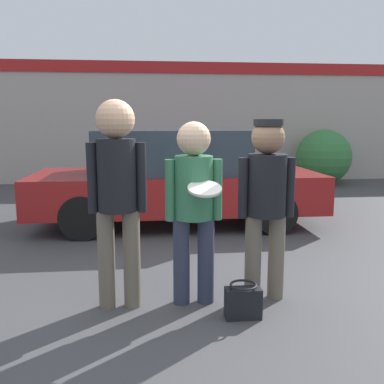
% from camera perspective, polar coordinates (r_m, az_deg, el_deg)
% --- Properties ---
extents(ground_plane, '(56.00, 56.00, 0.00)m').
position_cam_1_polar(ground_plane, '(4.10, 1.94, -14.04)').
color(ground_plane, '#3F3F42').
extents(storefront_building, '(24.00, 0.22, 3.19)m').
position_cam_1_polar(storefront_building, '(11.72, -3.58, 9.32)').
color(storefront_building, '#B2A89E').
rests_on(storefront_building, ground).
extents(person_left, '(0.50, 0.33, 1.81)m').
position_cam_1_polar(person_left, '(3.70, -9.96, 0.89)').
color(person_left, '#665B4C').
rests_on(person_left, ground).
extents(person_middle_with_frisbee, '(0.50, 0.55, 1.63)m').
position_cam_1_polar(person_middle_with_frisbee, '(3.75, 0.25, -0.88)').
color(person_middle_with_frisbee, '#2D3347').
rests_on(person_middle_with_frisbee, ground).
extents(person_right, '(0.52, 0.35, 1.65)m').
position_cam_1_polar(person_right, '(3.89, 9.90, -0.22)').
color(person_right, '#665B4C').
rests_on(person_right, ground).
extents(parked_car_near, '(4.45, 1.82, 1.50)m').
position_cam_1_polar(parked_car_near, '(6.80, -2.31, 1.86)').
color(parked_car_near, maroon).
rests_on(parked_car_near, ground).
extents(shrub, '(1.44, 1.44, 1.44)m').
position_cam_1_polar(shrub, '(11.79, 17.13, 4.51)').
color(shrub, '#387A3D').
rests_on(shrub, ground).
extents(handbag, '(0.30, 0.23, 0.30)m').
position_cam_1_polar(handbag, '(3.71, 6.83, -14.29)').
color(handbag, black).
rests_on(handbag, ground).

